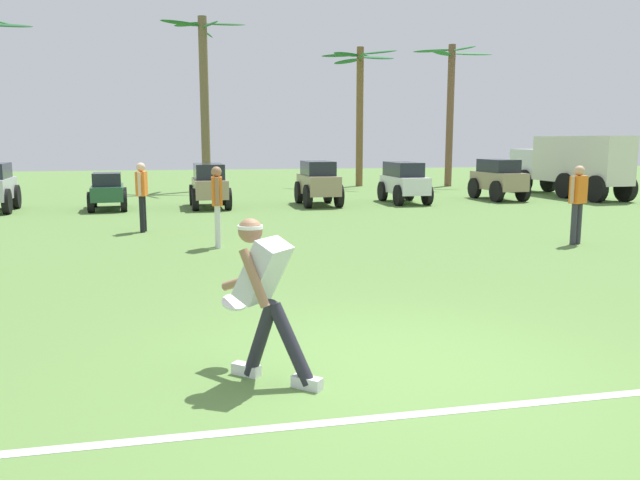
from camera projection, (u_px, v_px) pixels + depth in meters
name	position (u px, v px, depth m)	size (l,w,h in m)	color
ground_plane	(396.00, 367.00, 5.69)	(80.00, 80.00, 0.00)	#587F3D
field_line_paint	(437.00, 412.00, 4.74)	(25.37, 0.11, 0.01)	white
frisbee_thrower	(264.00, 290.00, 5.27)	(0.79, 0.94, 1.40)	#23232D
frisbee_in_flight	(235.00, 302.00, 5.70)	(0.28, 0.27, 0.11)	white
teammate_near_sideline	(578.00, 197.00, 12.28)	(0.48, 0.33, 1.56)	#33333D
teammate_midfield	(142.00, 190.00, 13.95)	(0.25, 0.50, 1.56)	black
teammate_deep	(217.00, 199.00, 11.91)	(0.21, 0.49, 1.56)	silver
parked_car_slot_c	(108.00, 191.00, 18.62)	(1.28, 2.28, 1.10)	#235133
parked_car_slot_d	(209.00, 184.00, 19.19)	(1.24, 2.44, 1.34)	#998466
parked_car_slot_e	(318.00, 182.00, 19.82)	(1.18, 2.36, 1.40)	#998466
parked_car_slot_f	(404.00, 181.00, 20.60)	(1.16, 2.41, 1.34)	silver
parked_car_slot_g	(498.00, 178.00, 21.67)	(1.25, 2.39, 1.40)	#998466
box_truck	(570.00, 163.00, 22.87)	(1.68, 5.96, 2.20)	silver
palm_tree_left_of_centre	(204.00, 93.00, 25.15)	(3.37, 3.22, 6.92)	brown
palm_tree_right_of_centre	(360.00, 101.00, 27.73)	(3.21, 3.72, 6.11)	brown
palm_tree_far_right	(450.00, 103.00, 27.67)	(3.38, 2.79, 6.21)	brown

